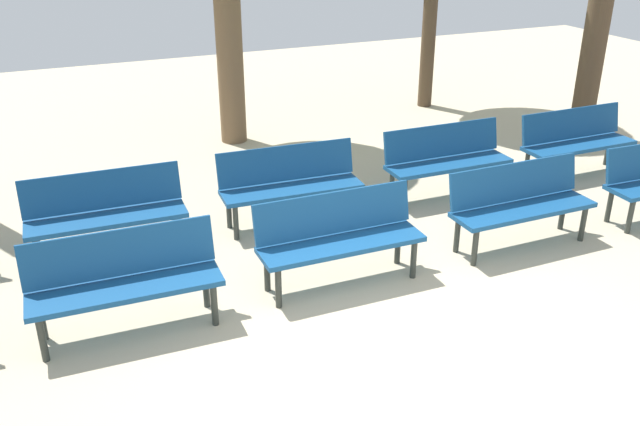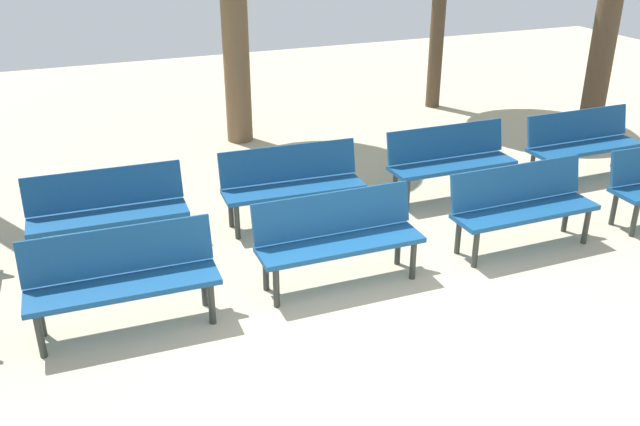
% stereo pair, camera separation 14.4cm
% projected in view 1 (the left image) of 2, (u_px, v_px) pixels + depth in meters
% --- Properties ---
extents(ground_plane, '(24.99, 24.99, 0.00)m').
position_uv_depth(ground_plane, '(422.00, 375.00, 5.38)').
color(ground_plane, '#BCAD8E').
extents(bench_r0_c1, '(1.61, 0.53, 0.87)m').
position_uv_depth(bench_r0_c1, '(124.00, 277.00, 5.77)').
color(bench_r0_c1, navy).
rests_on(bench_r0_c1, ground_plane).
extents(bench_r0_c2, '(1.61, 0.50, 0.87)m').
position_uv_depth(bench_r0_c2, '(339.00, 234.00, 6.51)').
color(bench_r0_c2, navy).
rests_on(bench_r0_c2, ground_plane).
extents(bench_r0_c3, '(1.60, 0.48, 0.87)m').
position_uv_depth(bench_r0_c3, '(520.00, 200.00, 7.23)').
color(bench_r0_c3, navy).
rests_on(bench_r0_c3, ground_plane).
extents(bench_r1_c1, '(1.62, 0.54, 0.87)m').
position_uv_depth(bench_r1_c1, '(105.00, 209.00, 7.03)').
color(bench_r1_c1, navy).
rests_on(bench_r1_c1, ground_plane).
extents(bench_r1_c2, '(1.62, 0.57, 0.87)m').
position_uv_depth(bench_r1_c2, '(290.00, 181.00, 7.74)').
color(bench_r1_c2, navy).
rests_on(bench_r1_c2, ground_plane).
extents(bench_r1_c3, '(1.61, 0.50, 0.87)m').
position_uv_depth(bench_r1_c3, '(446.00, 157.00, 8.47)').
color(bench_r1_c3, navy).
rests_on(bench_r1_c3, ground_plane).
extents(bench_r1_c4, '(1.60, 0.48, 0.87)m').
position_uv_depth(bench_r1_c4, '(576.00, 138.00, 9.11)').
color(bench_r1_c4, navy).
rests_on(bench_r1_c4, ground_plane).
extents(tree_0, '(0.36, 0.36, 3.60)m').
position_uv_depth(tree_0, '(599.00, 17.00, 10.19)').
color(tree_0, '#4C3A28').
rests_on(tree_0, ground_plane).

